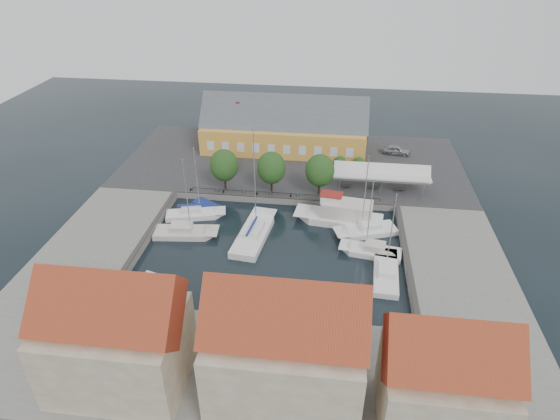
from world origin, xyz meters
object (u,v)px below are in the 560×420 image
Objects in this scene: center_sailboat at (254,235)px; east_boat_c at (386,274)px; car_red at (230,162)px; trawler at (342,216)px; east_boat_b at (372,252)px; warehouse at (281,129)px; car_silver at (396,150)px; launch_nw at (207,206)px; east_boat_a at (367,231)px; west_boat_a at (194,215)px; tent_canopy at (382,174)px; launch_sw at (158,282)px; west_boat_b at (185,233)px.

center_sailboat reaches higher than east_boat_c.
car_red is 0.30× the size of center_sailboat.
center_sailboat reaches higher than trawler.
car_red is 0.43× the size of east_boat_b.
warehouse is 20.34m from car_silver.
east_boat_a is at bearing -10.18° from launch_nw.
east_boat_a is 4.62m from east_boat_b.
warehouse is 5.79× the size of launch_nw.
west_boat_a is (-24.26, 5.80, 0.01)m from east_boat_b.
tent_canopy reaches higher than launch_sw.
east_boat_c is 1.00× the size of west_boat_a.
east_boat_c is (-3.87, -32.63, -1.52)m from car_silver.
west_boat_b reaches higher than launch_nw.
warehouse reaches higher than car_silver.
center_sailboat is at bearing 150.58° from car_silver.
west_boat_b is at bearing -151.83° from tent_canopy.
trawler is (11.35, 5.07, 0.66)m from center_sailboat.
east_boat_c is at bearing -78.07° from east_boat_a.
car_red is at bearing 144.14° from east_boat_a.
launch_sw is (-0.26, -9.70, -0.17)m from west_boat_b.
east_boat_b reaches higher than launch_nw.
east_boat_b is (22.18, -20.32, -1.49)m from car_red.
west_boat_a reaches higher than launch_nw.
launch_sw is (-0.24, -14.30, -0.18)m from west_boat_a.
tent_canopy is 13.98m from car_silver.
east_boat_a is 2.41× the size of launch_nw.
launch_sw is at bearing -94.05° from launch_nw.
car_red is (-23.90, 5.22, -1.94)m from tent_canopy.
warehouse reaches higher than car_red.
trawler is 20.52m from west_boat_a.
west_boat_a is (-20.48, -1.12, -0.74)m from trawler.
center_sailboat is 15.25m from east_boat_b.
trawler is at bearing 24.06° from center_sailboat.
launch_nw is (0.98, 2.90, -0.18)m from west_boat_a.
west_boat_b reaches higher than car_silver.
warehouse is at bearing 29.30° from car_red.
east_boat_b is (-5.29, -28.48, -1.52)m from car_silver.
center_sailboat reaches higher than launch_sw.
west_boat_a is at bearing -160.31° from tent_canopy.
east_boat_b reaches higher than trawler.
west_boat_a reaches higher than trawler.
tent_canopy is 0.92× the size of center_sailboat.
launch_nw is at bearing 139.90° from center_sailboat.
warehouse reaches higher than east_boat_b.
center_sailboat is (-16.86, -13.25, -3.32)m from tent_canopy.
warehouse reaches higher than trawler.
car_silver is at bearing 67.19° from trawler.
launch_sw is at bearing -151.44° from east_boat_a.
center_sailboat reaches higher than car_silver.
east_boat_b is 0.92× the size of west_boat_b.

